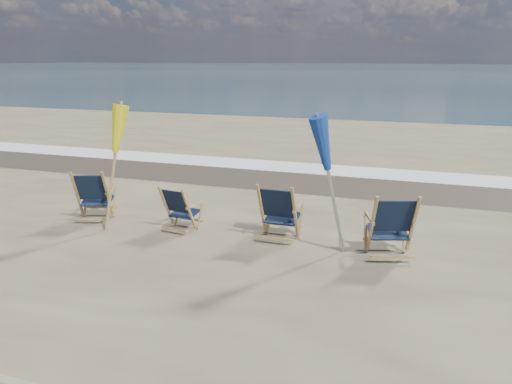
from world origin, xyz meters
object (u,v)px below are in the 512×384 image
at_px(beach_chair_2, 295,215).
at_px(umbrella_yellow, 110,135).
at_px(beach_chair_0, 108,196).
at_px(beach_chair_3, 413,227).
at_px(umbrella_blue, 334,146).
at_px(beach_chair_1, 189,211).

distance_m(beach_chair_2, umbrella_yellow, 3.55).
relative_size(beach_chair_0, umbrella_yellow, 0.46).
bearing_deg(beach_chair_2, beach_chair_0, 0.63).
bearing_deg(beach_chair_0, beach_chair_3, 160.79).
distance_m(beach_chair_3, umbrella_blue, 1.74).
distance_m(beach_chair_1, umbrella_blue, 2.90).
xyz_separation_m(beach_chair_2, beach_chair_3, (1.91, -0.12, 0.03)).
bearing_deg(umbrella_blue, umbrella_yellow, -179.46).
relative_size(beach_chair_1, beach_chair_2, 0.84).
distance_m(beach_chair_0, beach_chair_1, 1.78).
relative_size(beach_chair_1, beach_chair_3, 0.80).
distance_m(beach_chair_0, beach_chair_3, 5.59).
bearing_deg(beach_chair_0, beach_chair_2, 162.07).
xyz_separation_m(beach_chair_1, beach_chair_2, (1.91, 0.14, 0.08)).
height_order(beach_chair_3, umbrella_yellow, umbrella_yellow).
relative_size(beach_chair_1, umbrella_blue, 0.38).
relative_size(beach_chair_2, umbrella_blue, 0.46).
bearing_deg(beach_chair_2, beach_chair_1, 4.64).
height_order(beach_chair_0, beach_chair_3, beach_chair_3).
height_order(beach_chair_1, beach_chair_2, beach_chair_2).
height_order(beach_chair_0, umbrella_blue, umbrella_blue).
distance_m(beach_chair_1, beach_chair_3, 3.82).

